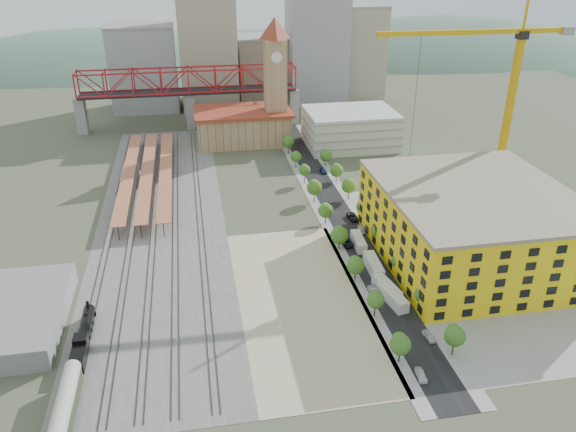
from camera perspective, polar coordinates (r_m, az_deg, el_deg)
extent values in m
plane|color=#474C38|center=(155.40, 0.49, -1.88)|extent=(400.00, 400.00, 0.00)
cube|color=#605E59|center=(169.17, -12.70, -0.09)|extent=(36.00, 165.00, 0.06)
cube|color=tan|center=(128.31, 1.34, -8.56)|extent=(28.00, 67.00, 0.06)
cube|color=black|center=(171.70, 4.82, 0.90)|extent=(12.00, 170.00, 0.06)
cube|color=gray|center=(170.46, 3.03, 0.76)|extent=(3.00, 170.00, 0.04)
cube|color=gray|center=(173.12, 6.58, 1.03)|extent=(3.00, 170.00, 0.04)
cube|color=gray|center=(153.24, 18.76, -3.84)|extent=(50.00, 90.00, 0.06)
cube|color=#382B23|center=(170.66, -17.63, -0.44)|extent=(0.12, 160.00, 0.18)
cube|color=#382B23|center=(170.45, -17.15, -0.41)|extent=(0.12, 160.00, 0.18)
cube|color=#382B23|center=(169.88, -15.63, -0.29)|extent=(0.12, 160.00, 0.18)
cube|color=#382B23|center=(169.72, -15.15, -0.25)|extent=(0.12, 160.00, 0.18)
cube|color=#382B23|center=(169.31, -13.62, -0.13)|extent=(0.12, 160.00, 0.18)
cube|color=#382B23|center=(169.20, -13.13, -0.09)|extent=(0.12, 160.00, 0.18)
cube|color=#382B23|center=(168.95, -11.60, 0.03)|extent=(0.12, 160.00, 0.18)
cube|color=#382B23|center=(168.89, -11.11, 0.07)|extent=(0.12, 160.00, 0.18)
cube|color=#382B23|center=(168.80, -9.23, 0.21)|extent=(0.12, 160.00, 0.18)
cube|color=#382B23|center=(168.80, -8.74, 0.25)|extent=(0.12, 160.00, 0.18)
cube|color=#BF6D49|center=(193.72, -15.89, 4.26)|extent=(4.00, 80.00, 0.25)
cylinder|color=black|center=(194.45, -15.81, 3.71)|extent=(0.24, 0.24, 4.00)
cube|color=#BF6D49|center=(193.15, -14.12, 4.41)|extent=(4.00, 80.00, 0.25)
cylinder|color=black|center=(193.88, -14.05, 3.86)|extent=(0.24, 0.24, 4.00)
cube|color=#BF6D49|center=(192.76, -12.34, 4.56)|extent=(4.00, 80.00, 0.25)
cylinder|color=black|center=(193.49, -12.28, 4.01)|extent=(0.24, 0.24, 4.00)
cube|color=tan|center=(227.78, -4.61, 8.98)|extent=(36.00, 22.00, 12.00)
cube|color=maroon|center=(225.94, -4.67, 10.56)|extent=(38.00, 24.00, 1.20)
cube|color=tan|center=(223.69, -1.29, 12.46)|extent=(8.00, 8.00, 40.00)
pyramid|color=maroon|center=(218.73, -1.37, 19.60)|extent=(12.00, 12.00, 8.00)
cylinder|color=white|center=(216.79, -1.16, 15.80)|extent=(4.00, 0.30, 4.00)
cube|color=silver|center=(223.74, 6.33, 8.86)|extent=(34.00, 26.00, 14.00)
cube|color=gray|center=(252.45, -20.24, 9.54)|extent=(4.00, 6.00, 15.00)
cube|color=gray|center=(252.65, 0.57, 11.15)|extent=(4.00, 6.00, 15.00)
cube|color=gray|center=(248.51, -9.86, 10.51)|extent=(4.00, 6.00, 15.00)
cube|color=black|center=(246.51, -10.00, 12.30)|extent=(90.00, 9.00, 1.00)
cube|color=#F4B014|center=(147.77, 18.23, -0.95)|extent=(44.00, 50.00, 18.00)
cube|color=gray|center=(143.93, 18.75, 2.38)|extent=(44.60, 50.60, 0.80)
cube|color=gray|center=(132.63, -26.44, -9.14)|extent=(22.00, 32.00, 5.00)
cube|color=#9EA0A3|center=(280.63, -14.42, 14.30)|extent=(30.00, 25.00, 38.00)
cube|color=#B2A58C|center=(273.97, -8.15, 16.06)|extent=(26.00, 22.00, 52.00)
cube|color=gray|center=(292.97, -2.71, 14.74)|extent=(24.00, 24.00, 30.00)
cube|color=#9EA0A3|center=(285.21, 2.95, 17.48)|extent=(28.00, 22.00, 60.00)
cube|color=#B2A58C|center=(297.49, 7.38, 16.11)|extent=(22.00, 20.00, 44.00)
cube|color=brown|center=(301.67, -5.69, 14.59)|extent=(20.00, 20.00, 26.00)
ellipsoid|color=#4C6B59|center=(422.68, -17.05, 5.53)|extent=(396.00, 216.00, 180.00)
ellipsoid|color=#4C6B59|center=(432.84, -0.70, 3.79)|extent=(484.00, 264.00, 220.00)
ellipsoid|color=#4C6B59|center=(459.02, 14.35, 7.22)|extent=(418.00, 228.00, 190.00)
cylinder|color=black|center=(124.53, -19.86, -10.33)|extent=(2.36, 11.34, 2.36)
cube|color=black|center=(119.57, -20.28, -11.98)|extent=(2.64, 2.83, 3.02)
cylinder|color=black|center=(127.40, -19.69, -8.46)|extent=(0.66, 0.66, 1.51)
sphere|color=black|center=(125.35, -19.83, -9.37)|extent=(0.94, 0.94, 0.94)
cone|color=black|center=(130.49, -19.39, -9.17)|extent=(2.46, 1.51, 2.46)
cube|color=black|center=(116.64, -20.54, -13.48)|extent=(2.64, 5.67, 2.64)
cube|color=#273B20|center=(107.08, -21.59, -17.58)|extent=(2.74, 17.00, 3.02)
cylinder|color=#ADA899|center=(106.02, -21.74, -16.94)|extent=(2.93, 17.00, 2.93)
cube|color=gold|center=(178.64, 21.29, 8.59)|extent=(1.74, 1.74, 48.84)
cube|color=black|center=(173.42, 22.70, 16.61)|extent=(2.71, 2.71, 2.17)
cube|color=gold|center=(163.76, 16.26, 17.46)|extent=(41.26, 2.22, 1.30)
cube|color=gold|center=(176.67, 24.65, 16.78)|extent=(13.05, 1.59, 1.30)
cube|color=gray|center=(180.27, 26.45, 16.51)|extent=(3.32, 2.79, 2.17)
cube|color=gold|center=(172.77, 23.02, 18.37)|extent=(0.54, 0.54, 8.68)
cube|color=silver|center=(129.11, 10.55, -8.08)|extent=(4.51, 10.54, 2.80)
cube|color=silver|center=(131.97, 10.01, -7.22)|extent=(4.52, 10.21, 2.71)
cube|color=silver|center=(139.75, 8.68, -5.02)|extent=(3.19, 10.55, 2.86)
cube|color=silver|center=(150.24, 7.18, -2.60)|extent=(3.08, 9.61, 2.59)
imported|color=silver|center=(111.00, 13.37, -15.45)|extent=(2.00, 4.19, 1.38)
imported|color=gray|center=(131.15, 8.79, -7.64)|extent=(2.06, 4.98, 1.60)
imported|color=black|center=(150.62, 5.96, -2.69)|extent=(2.85, 5.53, 1.49)
imported|color=#1A344D|center=(169.25, 3.99, 0.83)|extent=(2.60, 5.68, 1.61)
imported|color=silver|center=(120.36, 14.15, -11.78)|extent=(2.17, 4.19, 1.36)
imported|color=gray|center=(157.59, 7.44, -1.38)|extent=(2.21, 4.83, 1.54)
imported|color=black|center=(164.41, 6.63, -0.11)|extent=(3.03, 5.61, 1.50)
imported|color=#1B234F|center=(197.30, 3.61, 4.60)|extent=(2.02, 4.57, 1.31)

